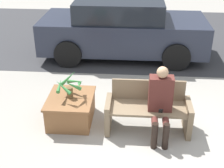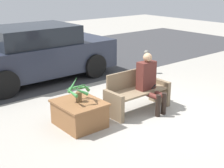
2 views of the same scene
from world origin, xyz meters
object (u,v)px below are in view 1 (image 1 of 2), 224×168
bench (148,109)px  planter_box (71,108)px  potted_plant (70,85)px  person_seated (161,101)px  parked_car (122,28)px

bench → planter_box: size_ratio=1.55×
bench → potted_plant: size_ratio=2.81×
bench → person_seated: (0.19, -0.18, 0.29)m
parked_car → potted_plant: bearing=-103.5°
bench → person_seated: size_ratio=1.16×
potted_plant → bench: bearing=-5.8°
potted_plant → parked_car: (0.78, 3.27, 0.03)m
planter_box → person_seated: bearing=-11.4°
parked_car → planter_box: bearing=-103.5°
bench → parked_car: 3.48m
person_seated → planter_box: bearing=168.6°
bench → parked_car: parked_car is taller
potted_plant → parked_car: bearing=76.5°
person_seated → potted_plant: 1.61m
person_seated → parked_car: parked_car is taller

